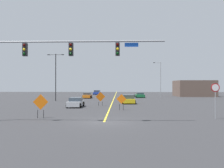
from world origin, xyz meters
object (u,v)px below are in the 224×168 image
object	(u,v)px
street_lamp_far_left	(56,74)
car_green_near	(140,95)
traffic_signal_assembly	(47,55)
car_silver_mid	(76,102)
street_lamp_near_left	(160,78)
car_orange_passing	(87,95)
construction_sign_median_far	(100,97)
construction_sign_right_shoulder	(41,103)
car_yellow_distant	(128,99)
car_blue_far	(97,92)
stop_sign	(215,94)
construction_sign_median_near	(121,100)

from	to	relation	value
street_lamp_far_left	car_green_near	xyz separation A→B (m)	(16.94, 13.18, -4.60)
traffic_signal_assembly	car_silver_mid	xyz separation A→B (m)	(-0.07, 12.79, -4.79)
street_lamp_near_left	car_orange_passing	world-z (taller)	street_lamp_near_left
car_silver_mid	car_green_near	xyz separation A→B (m)	(10.92, 24.83, -0.04)
car_silver_mid	street_lamp_near_left	bearing A→B (deg)	59.35
street_lamp_far_left	car_green_near	distance (m)	21.95
car_orange_passing	street_lamp_far_left	bearing A→B (deg)	-114.77
traffic_signal_assembly	car_orange_passing	bearing A→B (deg)	92.52
construction_sign_median_far	construction_sign_right_shoulder	world-z (taller)	construction_sign_right_shoulder
street_lamp_far_left	car_yellow_distant	distance (m)	15.17
car_silver_mid	car_yellow_distant	world-z (taller)	car_yellow_distant
construction_sign_median_far	car_orange_passing	bearing A→B (deg)	103.42
car_blue_far	car_silver_mid	bearing A→B (deg)	-88.41
street_lamp_near_left	construction_sign_right_shoulder	size ratio (longest dim) A/B	4.12
traffic_signal_assembly	car_blue_far	distance (m)	55.25
street_lamp_near_left	car_blue_far	world-z (taller)	street_lamp_near_left
car_silver_mid	car_green_near	bearing A→B (deg)	66.26
car_silver_mid	car_yellow_distant	size ratio (longest dim) A/B	0.97
construction_sign_right_shoulder	construction_sign_median_far	bearing A→B (deg)	71.16
car_blue_far	car_orange_passing	world-z (taller)	car_blue_far
construction_sign_median_far	car_orange_passing	xyz separation A→B (m)	(-4.67, 19.58, -0.62)
car_green_near	car_orange_passing	size ratio (longest dim) A/B	1.08
stop_sign	car_orange_passing	bearing A→B (deg)	116.18
car_yellow_distant	stop_sign	bearing A→B (deg)	-67.72
car_yellow_distant	car_blue_far	bearing A→B (deg)	103.51
construction_sign_median_near	car_green_near	size ratio (longest dim) A/B	0.45
street_lamp_far_left	car_orange_passing	world-z (taller)	street_lamp_far_left
street_lamp_far_left	construction_sign_right_shoulder	distance (m)	23.27
construction_sign_median_near	car_yellow_distant	size ratio (longest dim) A/B	0.47
street_lamp_far_left	car_orange_passing	distance (m)	11.85
stop_sign	street_lamp_near_left	world-z (taller)	street_lamp_near_left
street_lamp_far_left	car_silver_mid	size ratio (longest dim) A/B	2.25
stop_sign	car_blue_far	distance (m)	55.26
car_silver_mid	car_orange_passing	xyz separation A→B (m)	(-1.44, 21.59, 0.01)
construction_sign_median_far	car_yellow_distant	bearing A→B (deg)	45.78
car_orange_passing	construction_sign_right_shoulder	bearing A→B (deg)	-89.44
construction_sign_right_shoulder	car_yellow_distant	size ratio (longest dim) A/B	0.53
stop_sign	car_silver_mid	world-z (taller)	stop_sign
street_lamp_near_left	car_yellow_distant	bearing A→B (deg)	-112.71
street_lamp_near_left	car_yellow_distant	world-z (taller)	street_lamp_near_left
stop_sign	car_green_near	xyz separation A→B (m)	(-3.54, 35.57, -1.62)
car_green_near	car_yellow_distant	bearing A→B (deg)	-100.61
car_blue_far	construction_sign_right_shoulder	bearing A→B (deg)	-89.95
car_silver_mid	car_orange_passing	size ratio (longest dim) A/B	1.02
car_yellow_distant	car_orange_passing	bearing A→B (deg)	120.27
traffic_signal_assembly	stop_sign	size ratio (longest dim) A/B	4.85
construction_sign_median_near	car_green_near	bearing A→B (deg)	80.68
car_yellow_distant	car_orange_passing	size ratio (longest dim) A/B	1.05
car_blue_far	car_orange_passing	bearing A→B (deg)	-90.75
street_lamp_near_left	car_green_near	xyz separation A→B (m)	(-5.43, -2.76, -4.30)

